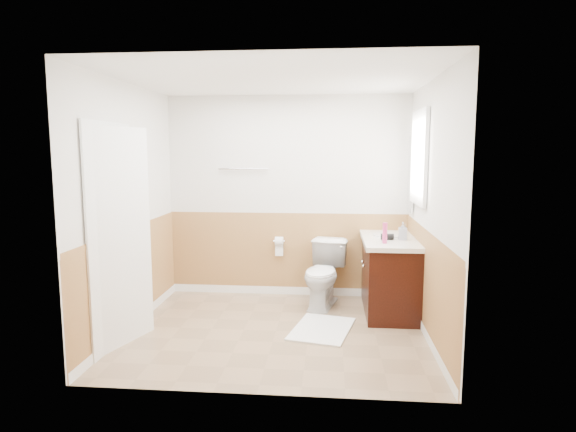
# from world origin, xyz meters

# --- Properties ---
(floor) EXTENTS (3.00, 3.00, 0.00)m
(floor) POSITION_xyz_m (0.00, 0.00, 0.00)
(floor) COLOR #8C7051
(floor) RESTS_ON ground
(ceiling) EXTENTS (3.00, 3.00, 0.00)m
(ceiling) POSITION_xyz_m (0.00, 0.00, 2.50)
(ceiling) COLOR white
(ceiling) RESTS_ON floor
(wall_back) EXTENTS (3.00, 0.00, 3.00)m
(wall_back) POSITION_xyz_m (0.00, 1.30, 1.25)
(wall_back) COLOR silver
(wall_back) RESTS_ON floor
(wall_front) EXTENTS (3.00, 0.00, 3.00)m
(wall_front) POSITION_xyz_m (0.00, -1.30, 1.25)
(wall_front) COLOR silver
(wall_front) RESTS_ON floor
(wall_left) EXTENTS (0.00, 3.00, 3.00)m
(wall_left) POSITION_xyz_m (-1.50, 0.00, 1.25)
(wall_left) COLOR silver
(wall_left) RESTS_ON floor
(wall_right) EXTENTS (0.00, 3.00, 3.00)m
(wall_right) POSITION_xyz_m (1.50, 0.00, 1.25)
(wall_right) COLOR silver
(wall_right) RESTS_ON floor
(wainscot_back) EXTENTS (3.00, 0.00, 3.00)m
(wainscot_back) POSITION_xyz_m (0.00, 1.29, 0.50)
(wainscot_back) COLOR #A47041
(wainscot_back) RESTS_ON floor
(wainscot_front) EXTENTS (3.00, 0.00, 3.00)m
(wainscot_front) POSITION_xyz_m (0.00, -1.29, 0.50)
(wainscot_front) COLOR #A47041
(wainscot_front) RESTS_ON floor
(wainscot_left) EXTENTS (0.00, 2.60, 2.60)m
(wainscot_left) POSITION_xyz_m (-1.49, 0.00, 0.50)
(wainscot_left) COLOR #A47041
(wainscot_left) RESTS_ON floor
(wainscot_right) EXTENTS (0.00, 2.60, 2.60)m
(wainscot_right) POSITION_xyz_m (1.49, 0.00, 0.50)
(wainscot_right) COLOR #A47041
(wainscot_right) RESTS_ON floor
(toilet) EXTENTS (0.58, 0.82, 0.76)m
(toilet) POSITION_xyz_m (0.47, 0.87, 0.38)
(toilet) COLOR white
(toilet) RESTS_ON floor
(bath_mat) EXTENTS (0.71, 0.90, 0.02)m
(bath_mat) POSITION_xyz_m (0.47, 0.07, 0.01)
(bath_mat) COLOR white
(bath_mat) RESTS_ON floor
(vanity_cabinet) EXTENTS (0.55, 1.10, 0.80)m
(vanity_cabinet) POSITION_xyz_m (1.21, 0.72, 0.40)
(vanity_cabinet) COLOR black
(vanity_cabinet) RESTS_ON floor
(vanity_knob_left) EXTENTS (0.03, 0.03, 0.03)m
(vanity_knob_left) POSITION_xyz_m (0.91, 0.62, 0.55)
(vanity_knob_left) COLOR silver
(vanity_knob_left) RESTS_ON vanity_cabinet
(vanity_knob_right) EXTENTS (0.03, 0.03, 0.03)m
(vanity_knob_right) POSITION_xyz_m (0.91, 0.82, 0.55)
(vanity_knob_right) COLOR white
(vanity_knob_right) RESTS_ON vanity_cabinet
(countertop) EXTENTS (0.60, 1.15, 0.05)m
(countertop) POSITION_xyz_m (1.20, 0.72, 0.83)
(countertop) COLOR white
(countertop) RESTS_ON vanity_cabinet
(sink_basin) EXTENTS (0.36, 0.36, 0.02)m
(sink_basin) POSITION_xyz_m (1.21, 0.87, 0.86)
(sink_basin) COLOR white
(sink_basin) RESTS_ON countertop
(faucet) EXTENTS (0.02, 0.02, 0.14)m
(faucet) POSITION_xyz_m (1.39, 0.87, 0.92)
(faucet) COLOR silver
(faucet) RESTS_ON countertop
(lotion_bottle) EXTENTS (0.05, 0.05, 0.22)m
(lotion_bottle) POSITION_xyz_m (1.11, 0.41, 0.96)
(lotion_bottle) COLOR #D1367B
(lotion_bottle) RESTS_ON countertop
(soap_dispenser) EXTENTS (0.09, 0.09, 0.20)m
(soap_dispenser) POSITION_xyz_m (1.33, 0.64, 0.95)
(soap_dispenser) COLOR #8E93A0
(soap_dispenser) RESTS_ON countertop
(hair_dryer_body) EXTENTS (0.14, 0.07, 0.07)m
(hair_dryer_body) POSITION_xyz_m (1.16, 0.61, 0.89)
(hair_dryer_body) COLOR black
(hair_dryer_body) RESTS_ON countertop
(hair_dryer_handle) EXTENTS (0.03, 0.03, 0.07)m
(hair_dryer_handle) POSITION_xyz_m (1.13, 0.63, 0.86)
(hair_dryer_handle) COLOR black
(hair_dryer_handle) RESTS_ON countertop
(mirror_panel) EXTENTS (0.02, 0.35, 0.90)m
(mirror_panel) POSITION_xyz_m (1.48, 1.10, 1.55)
(mirror_panel) COLOR silver
(mirror_panel) RESTS_ON wall_right
(window_frame) EXTENTS (0.04, 0.80, 1.00)m
(window_frame) POSITION_xyz_m (1.47, 0.59, 1.75)
(window_frame) COLOR white
(window_frame) RESTS_ON wall_right
(window_glass) EXTENTS (0.01, 0.70, 0.90)m
(window_glass) POSITION_xyz_m (1.49, 0.59, 1.75)
(window_glass) COLOR white
(window_glass) RESTS_ON wall_right
(door) EXTENTS (0.29, 0.78, 2.04)m
(door) POSITION_xyz_m (-1.40, -0.45, 1.02)
(door) COLOR white
(door) RESTS_ON wall_left
(door_frame) EXTENTS (0.02, 0.92, 2.10)m
(door_frame) POSITION_xyz_m (-1.48, -0.45, 1.03)
(door_frame) COLOR white
(door_frame) RESTS_ON wall_left
(door_knob) EXTENTS (0.06, 0.06, 0.06)m
(door_knob) POSITION_xyz_m (-1.34, -0.12, 0.95)
(door_knob) COLOR silver
(door_knob) RESTS_ON door
(towel_bar) EXTENTS (0.62, 0.02, 0.02)m
(towel_bar) POSITION_xyz_m (-0.55, 1.25, 1.60)
(towel_bar) COLOR silver
(towel_bar) RESTS_ON wall_back
(tp_holder_bar) EXTENTS (0.14, 0.02, 0.02)m
(tp_holder_bar) POSITION_xyz_m (-0.10, 1.23, 0.70)
(tp_holder_bar) COLOR silver
(tp_holder_bar) RESTS_ON wall_back
(tp_roll) EXTENTS (0.10, 0.11, 0.11)m
(tp_roll) POSITION_xyz_m (-0.10, 1.23, 0.70)
(tp_roll) COLOR white
(tp_roll) RESTS_ON tp_holder_bar
(tp_sheet) EXTENTS (0.10, 0.01, 0.16)m
(tp_sheet) POSITION_xyz_m (-0.10, 1.23, 0.59)
(tp_sheet) COLOR white
(tp_sheet) RESTS_ON tp_roll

